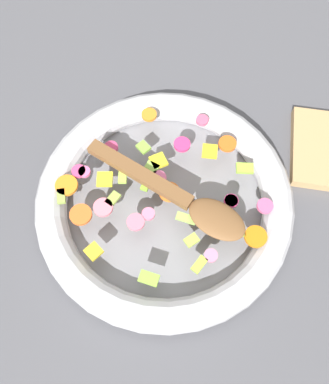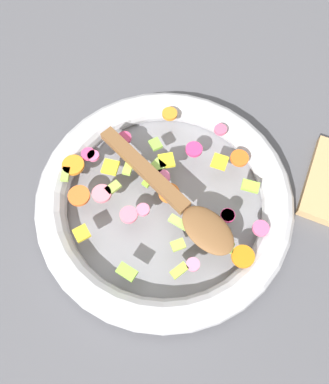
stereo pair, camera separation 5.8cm
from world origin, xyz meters
The scene contains 4 objects.
ground_plane centered at (0.00, 0.00, 0.00)m, with size 4.00×4.00×0.00m, color #4C4C51.
skillet centered at (0.00, 0.00, 0.02)m, with size 0.41×0.41×0.05m.
chopped_vegetables centered at (0.00, 0.00, 0.05)m, with size 0.35×0.30×0.01m.
wooden_spoon centered at (-0.03, 0.01, 0.06)m, with size 0.27×0.15×0.01m.
Camera 2 is at (-0.09, 0.22, 0.58)m, focal length 35.00 mm.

